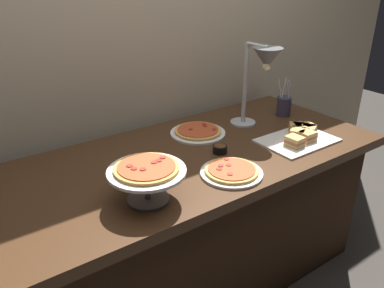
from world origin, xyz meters
TOP-DOWN VIEW (x-y plane):
  - ground_plane at (0.00, 0.00)m, footprint 8.00×8.00m
  - back_wall at (0.00, 0.50)m, footprint 4.40×0.04m
  - buffet_table at (0.00, 0.00)m, footprint 1.90×0.84m
  - heat_lamp at (0.46, 0.03)m, footprint 0.15×0.29m
  - pizza_plate_front at (0.02, -0.26)m, footprint 0.27×0.27m
  - pizza_plate_center at (0.16, 0.17)m, footprint 0.29×0.29m
  - pizza_plate_raised_stand at (-0.36, -0.23)m, footprint 0.29×0.29m
  - sandwich_platter at (0.54, -0.19)m, footprint 0.38×0.26m
  - sauce_cup_near at (0.11, -0.07)m, footprint 0.07×0.07m
  - utensil_holder at (0.74, 0.11)m, footprint 0.08×0.08m

SIDE VIEW (x-z plane):
  - ground_plane at x=0.00m, z-range 0.00..0.00m
  - buffet_table at x=0.00m, z-range 0.01..0.77m
  - pizza_plate_center at x=0.16m, z-range 0.76..0.79m
  - pizza_plate_front at x=0.02m, z-range 0.76..0.79m
  - sauce_cup_near at x=0.11m, z-range 0.76..0.80m
  - sandwich_platter at x=0.54m, z-range 0.75..0.81m
  - utensil_holder at x=0.74m, z-range 0.71..0.93m
  - pizza_plate_raised_stand at x=-0.36m, z-range 0.80..0.95m
  - heat_lamp at x=0.46m, z-range 0.88..1.34m
  - back_wall at x=0.00m, z-range 0.00..2.40m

